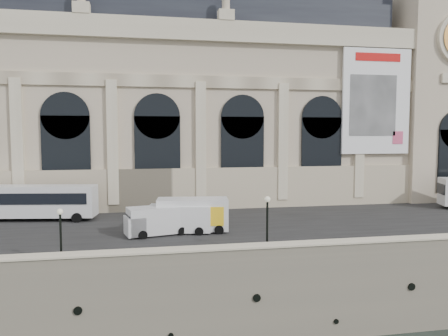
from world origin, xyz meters
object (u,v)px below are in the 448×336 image
at_px(van_c, 176,219).
at_px(box_truck, 188,215).
at_px(lamp_right, 267,225).
at_px(lamp_left, 61,238).
at_px(bus_left, 35,201).
at_px(van_b, 156,221).

bearing_deg(van_c, box_truck, 10.98).
relative_size(van_c, box_truck, 0.76).
bearing_deg(van_c, lamp_right, -52.58).
height_order(lamp_left, lamp_right, lamp_right).
distance_m(van_c, lamp_left, 12.02).
distance_m(lamp_left, lamp_right, 14.71).
xyz_separation_m(van_c, box_truck, (1.09, 0.21, 0.25)).
height_order(bus_left, box_truck, bus_left).
distance_m(van_b, box_truck, 3.06).
distance_m(bus_left, lamp_right, 26.04).
xyz_separation_m(bus_left, van_c, (13.96, -8.33, -0.74)).
height_order(van_c, lamp_left, lamp_left).
distance_m(van_c, lamp_right, 10.27).
relative_size(box_truck, lamp_left, 1.99).
relative_size(van_b, lamp_right, 1.39).
bearing_deg(lamp_left, van_b, 50.13).
height_order(van_c, lamp_right, lamp_right).
distance_m(bus_left, van_c, 16.28).
height_order(van_b, lamp_left, lamp_left).
height_order(bus_left, lamp_right, lamp_right).
bearing_deg(box_truck, van_c, -169.02).
bearing_deg(bus_left, lamp_left, -71.97).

